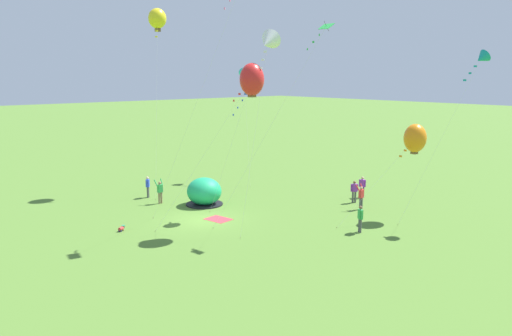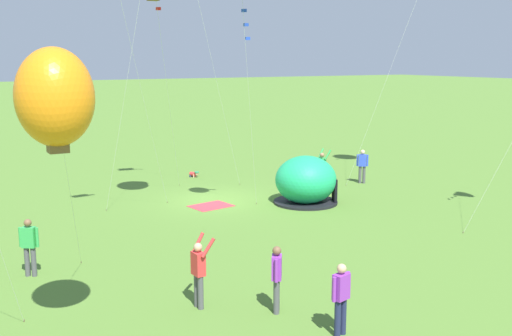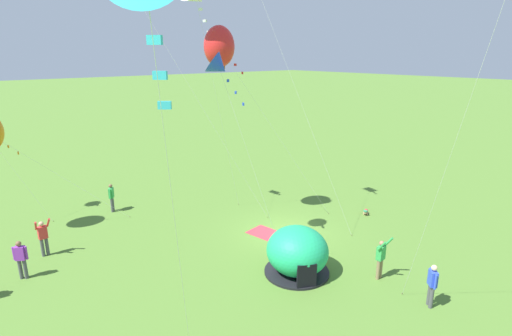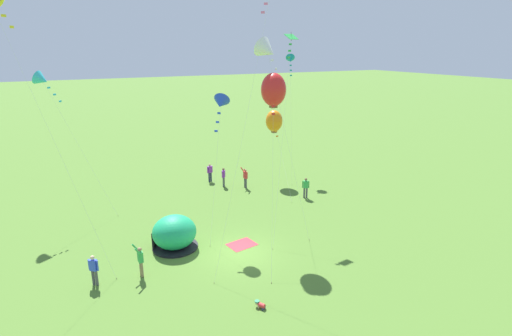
{
  "view_description": "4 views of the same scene",
  "coord_description": "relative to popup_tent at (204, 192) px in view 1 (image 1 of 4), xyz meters",
  "views": [
    {
      "loc": [
        27.28,
        -18.78,
        9.74
      ],
      "look_at": [
        2.7,
        2.47,
        3.68
      ],
      "focal_mm": 35.0,
      "sensor_mm": 36.0,
      "label": 1
    },
    {
      "loc": [
        11.19,
        23.6,
        6.29
      ],
      "look_at": [
        0.57,
        4.75,
        2.29
      ],
      "focal_mm": 42.0,
      "sensor_mm": 36.0,
      "label": 2
    },
    {
      "loc": [
        -13.9,
        13.61,
        9.16
      ],
      "look_at": [
        1.53,
        0.69,
        3.35
      ],
      "focal_mm": 28.0,
      "sensor_mm": 36.0,
      "label": 3
    },
    {
      "loc": [
        -8.9,
        -19.82,
        11.98
      ],
      "look_at": [
        3.66,
        4.88,
        3.55
      ],
      "focal_mm": 28.0,
      "sensor_mm": 36.0,
      "label": 4
    }
  ],
  "objects": [
    {
      "name": "kite_cyan",
      "position": [
        -6.07,
        9.01,
        8.85
      ],
      "size": [
        4.4,
        3.11,
        10.46
      ],
      "color": "silver",
      "rests_on": "ground"
    },
    {
      "name": "kite_teal",
      "position": [
        15.14,
        11.39,
        9.82
      ],
      "size": [
        3.09,
        5.43,
        11.37
      ],
      "color": "silver",
      "rests_on": "ground"
    },
    {
      "name": "picnic_blanket",
      "position": [
        3.86,
        -1.55,
        -0.99
      ],
      "size": [
        1.89,
        1.56,
        0.01
      ],
      "primitive_type": "cube",
      "rotation": [
        0.0,
        0.0,
        0.17
      ],
      "color": "#CC333D",
      "rests_on": "ground"
    },
    {
      "name": "person_arms_raised",
      "position": [
        -2.54,
        -2.36,
        0.0
      ],
      "size": [
        0.49,
        0.68,
        1.89
      ],
      "color": "#8C7251",
      "rests_on": "ground"
    },
    {
      "name": "ground_plane",
      "position": [
        3.26,
        -2.4,
        -1.0
      ],
      "size": [
        300.0,
        300.0,
        0.0
      ],
      "primitive_type": "plane",
      "color": "#517A2D"
    },
    {
      "name": "kite_green",
      "position": [
        9.45,
        2.23,
        11.13
      ],
      "size": [
        4.82,
        5.92,
        12.97
      ],
      "color": "silver",
      "rests_on": "ground"
    },
    {
      "name": "person_far_back",
      "position": [
        7.08,
        9.16,
        -0.03
      ],
      "size": [
        0.41,
        0.5,
        1.72
      ],
      "color": "#4C4C51",
      "rests_on": "ground"
    },
    {
      "name": "kite_orange",
      "position": [
        12.12,
        9.07,
        4.52
      ],
      "size": [
        2.42,
        6.77,
        6.51
      ],
      "color": "silver",
      "rests_on": "ground"
    },
    {
      "name": "kite_blue",
      "position": [
        3.78,
        1.2,
        7.6
      ],
      "size": [
        2.6,
        2.9,
        9.23
      ],
      "color": "silver",
      "rests_on": "ground"
    },
    {
      "name": "kite_red",
      "position": [
        6.49,
        -0.73,
        8.47
      ],
      "size": [
        3.85,
        6.24,
        10.5
      ],
      "color": "silver",
      "rests_on": "ground"
    },
    {
      "name": "person_near_tent",
      "position": [
        12.01,
        3.48,
        -0.03
      ],
      "size": [
        0.5,
        0.41,
        1.72
      ],
      "color": "#4C4C51",
      "rests_on": "ground"
    },
    {
      "name": "kite_white",
      "position": [
        6.68,
        0.43,
        10.78
      ],
      "size": [
        2.23,
        4.39,
        12.6
      ],
      "color": "silver",
      "rests_on": "ground"
    },
    {
      "name": "person_strolling",
      "position": [
        6.46,
        10.96,
        -0.03
      ],
      "size": [
        0.57,
        0.33,
        1.72
      ],
      "color": "#1E2347",
      "rests_on": "ground"
    },
    {
      "name": "person_with_toddler",
      "position": [
        8.65,
        7.95,
        0.0
      ],
      "size": [
        0.49,
        0.68,
        1.89
      ],
      "color": "#4C4C51",
      "rests_on": "ground"
    },
    {
      "name": "person_center_field",
      "position": [
        -4.87,
        -2.12,
        -0.03
      ],
      "size": [
        0.46,
        0.43,
        1.72
      ],
      "color": "#4C4C51",
      "rests_on": "ground"
    },
    {
      "name": "kite_yellow",
      "position": [
        -7.69,
        0.91,
        13.42
      ],
      "size": [
        4.65,
        3.72,
        15.27
      ],
      "color": "silver",
      "rests_on": "ground"
    },
    {
      "name": "popup_tent",
      "position": [
        0.0,
        0.0,
        0.0
      ],
      "size": [
        2.81,
        2.81,
        2.1
      ],
      "color": "#1EAD6B",
      "rests_on": "ground"
    },
    {
      "name": "toddler_crawling",
      "position": [
        1.94,
        -7.74,
        -0.82
      ],
      "size": [
        0.42,
        0.54,
        0.32
      ],
      "color": "red",
      "rests_on": "ground"
    }
  ]
}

